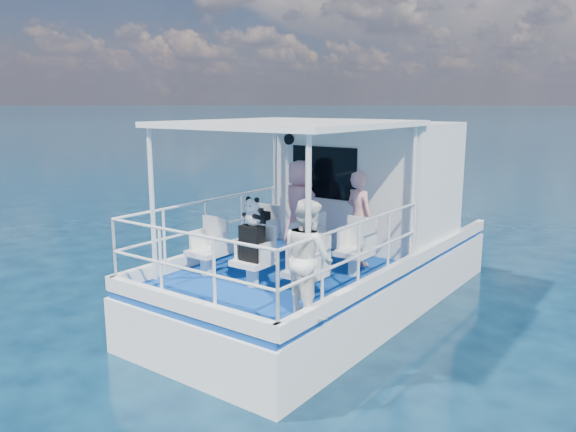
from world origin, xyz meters
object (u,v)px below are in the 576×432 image
Objects in this scene: backpack_center at (252,243)px; panda at (253,211)px; passenger_stbd_aft at (308,258)px; passenger_port_fwd at (299,206)px.

backpack_center is 0.45m from panda.
passenger_stbd_aft is 1.28m from backpack_center.
backpack_center is (-1.21, 0.41, -0.09)m from passenger_stbd_aft.
passenger_port_fwd is at bearing -29.47° from passenger_stbd_aft.
passenger_stbd_aft is (1.83, -2.43, -0.07)m from passenger_port_fwd.
passenger_port_fwd is 4.00× the size of panda.
backpack_center is at bearing -94.03° from panda.
passenger_port_fwd is 3.04m from passenger_stbd_aft.
panda reaches higher than backpack_center.
panda is (0.62, -1.99, 0.29)m from passenger_port_fwd.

